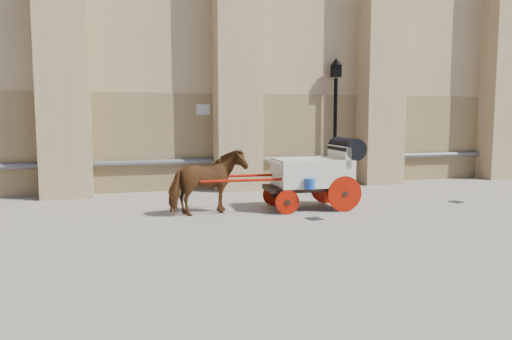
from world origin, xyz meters
name	(u,v)px	position (x,y,z in m)	size (l,w,h in m)	color
ground	(313,208)	(0.00, 0.00, 0.00)	(90.00, 90.00, 0.00)	gray
horse	(207,182)	(-2.68, 0.02, 0.76)	(0.82, 1.81, 1.53)	#562F11
carriage	(317,171)	(0.10, 0.01, 0.95)	(4.08, 1.47, 1.76)	black
street_lamp	(335,118)	(2.35, 3.66, 2.23)	(0.39, 0.39, 4.17)	black
drain_grate_near	(314,219)	(-0.50, -1.20, 0.01)	(0.32, 0.32, 0.01)	black
drain_grate_far	(456,202)	(4.04, -0.30, 0.01)	(0.32, 0.32, 0.01)	black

